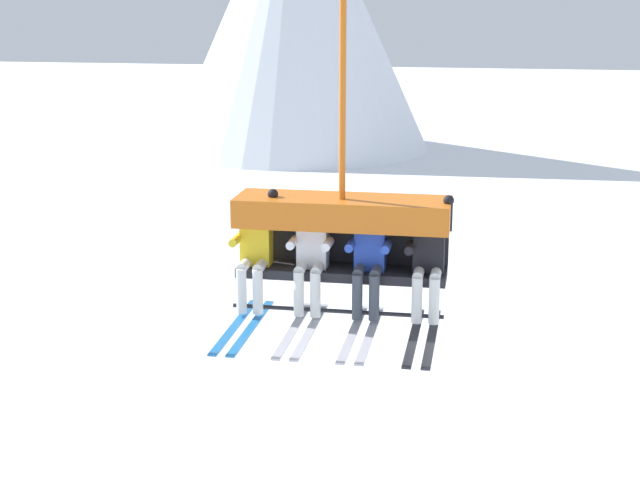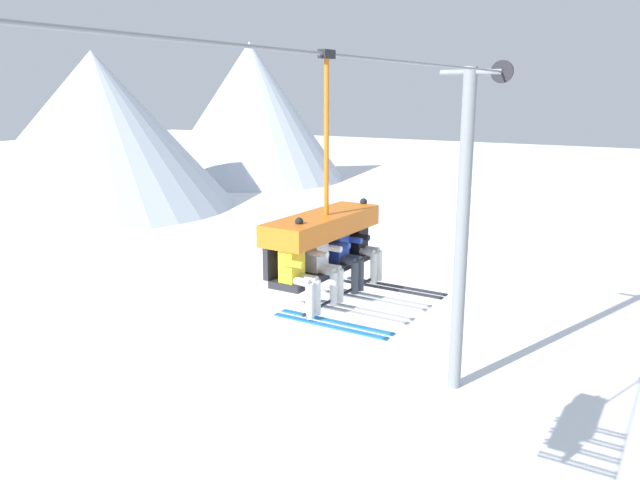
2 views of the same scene
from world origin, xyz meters
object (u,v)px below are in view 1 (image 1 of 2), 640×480
Objects in this scene: chairlift_chair at (343,223)px; skier_white at (311,255)px; skier_blue at (369,258)px; skier_yellow at (254,251)px; skier_black at (428,259)px.

chairlift_chair is 2.02× the size of skier_white.
skier_white and skier_blue have the same top height.
skier_white is (-0.31, -0.22, -0.32)m from chairlift_chair.
skier_yellow is (-0.92, -0.21, -0.29)m from chairlift_chair.
skier_white is at bearing -0.64° from skier_yellow.
skier_blue is at bearing -179.37° from skier_black.
skier_white is at bearing -179.68° from skier_black.
chairlift_chair is at bearing 13.09° from skier_yellow.
skier_yellow is 1.85m from skier_black.
skier_yellow and skier_black have the same top height.
chairlift_chair is 1.00m from skier_black.
skier_yellow is at bearing -166.91° from chairlift_chair.
skier_white is 1.23m from skier_black.
chairlift_chair is at bearing 144.36° from skier_blue.
chairlift_chair reaches higher than skier_yellow.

